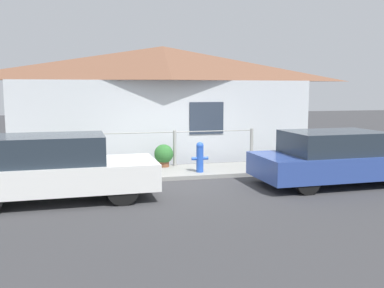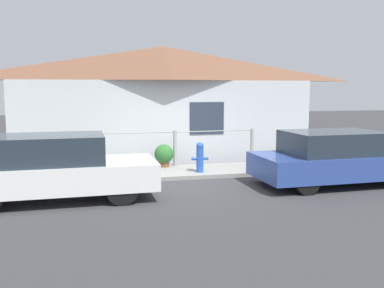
# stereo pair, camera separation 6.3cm
# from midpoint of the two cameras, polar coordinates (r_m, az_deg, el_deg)

# --- Properties ---
(ground_plane) EXTENTS (60.00, 60.00, 0.00)m
(ground_plane) POSITION_cam_midpoint_polar(r_m,az_deg,el_deg) (11.11, -0.52, -4.83)
(ground_plane) COLOR #38383A
(sidewalk) EXTENTS (24.00, 1.72, 0.11)m
(sidewalk) POSITION_cam_midpoint_polar(r_m,az_deg,el_deg) (11.92, -1.45, -3.73)
(sidewalk) COLOR gray
(sidewalk) RESTS_ON ground_plane
(house) EXTENTS (9.82, 2.23, 3.72)m
(house) POSITION_cam_midpoint_polar(r_m,az_deg,el_deg) (14.13, -3.61, 9.85)
(house) COLOR silver
(house) RESTS_ON ground_plane
(fence) EXTENTS (4.90, 0.10, 1.04)m
(fence) POSITION_cam_midpoint_polar(r_m,az_deg,el_deg) (12.50, -2.15, -0.28)
(fence) COLOR #999993
(fence) RESTS_ON sidewalk
(car_left) EXTENTS (4.17, 1.74, 1.40)m
(car_left) POSITION_cam_midpoint_polar(r_m,az_deg,el_deg) (9.43, -17.69, -3.06)
(car_left) COLOR white
(car_left) RESTS_ON ground_plane
(car_right) EXTENTS (4.19, 1.87, 1.32)m
(car_right) POSITION_cam_midpoint_polar(r_m,az_deg,el_deg) (11.12, 18.86, -1.78)
(car_right) COLOR #2D4793
(car_right) RESTS_ON ground_plane
(fire_hydrant) EXTENTS (0.45, 0.20, 0.82)m
(fire_hydrant) POSITION_cam_midpoint_polar(r_m,az_deg,el_deg) (11.55, 1.22, -1.66)
(fire_hydrant) COLOR blue
(fire_hydrant) RESTS_ON sidewalk
(potted_plant_near_hydrant) EXTENTS (0.55, 0.55, 0.65)m
(potted_plant_near_hydrant) POSITION_cam_midpoint_polar(r_m,az_deg,el_deg) (12.37, -3.62, -1.44)
(potted_plant_near_hydrant) COLOR brown
(potted_plant_near_hydrant) RESTS_ON sidewalk
(potted_plant_by_fence) EXTENTS (0.57, 0.57, 0.65)m
(potted_plant_by_fence) POSITION_cam_midpoint_polar(r_m,az_deg,el_deg) (11.90, -14.29, -2.00)
(potted_plant_by_fence) COLOR #9E5638
(potted_plant_by_fence) RESTS_ON sidewalk
(potted_plant_corner) EXTENTS (0.37, 0.37, 0.47)m
(potted_plant_corner) POSITION_cam_midpoint_polar(r_m,az_deg,el_deg) (13.38, 12.31, -1.37)
(potted_plant_corner) COLOR brown
(potted_plant_corner) RESTS_ON sidewalk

